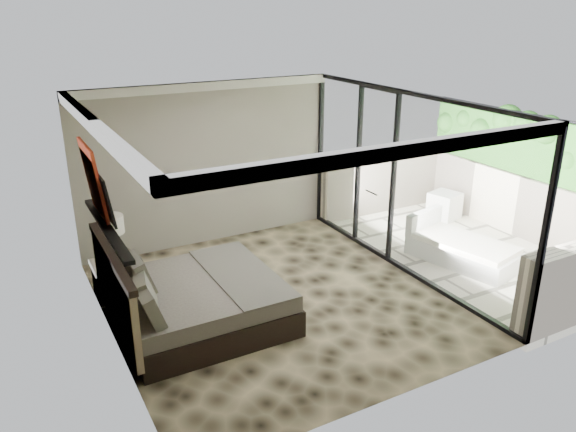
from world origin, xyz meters
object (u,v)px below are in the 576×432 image
nightstand (114,278)px  bed (192,300)px  ottoman (444,205)px  lounger (460,249)px  table_lamp (111,232)px

nightstand → bed: bearing=-36.5°
bed → ottoman: (5.70, 1.39, -0.09)m
bed → nightstand: (-0.74, 1.29, -0.07)m
nightstand → lounger: 5.48m
table_lamp → lounger: bearing=-16.9°
bed → table_lamp: table_lamp is taller
nightstand → table_lamp: table_lamp is taller
bed → nightstand: bearing=119.8°
ottoman → lounger: bearing=-125.7°
nightstand → table_lamp: (0.05, 0.05, 0.68)m
lounger → nightstand: bearing=150.7°
bed → lounger: bearing=-3.0°
table_lamp → ottoman: table_lamp is taller
table_lamp → bed: bearing=-62.9°
bed → ottoman: bed is taller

